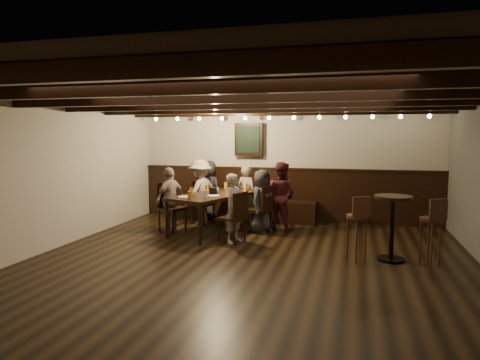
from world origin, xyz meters
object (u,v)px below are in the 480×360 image
(person_left_near, at_px, (201,192))
(person_right_near, at_px, (262,201))
(chair_right_near, at_px, (260,218))
(high_top_table, at_px, (392,218))
(person_left_far, at_px, (170,199))
(person_right_far, at_px, (234,208))
(person_bench_centre, at_px, (246,194))
(person_bench_right, at_px, (280,196))
(dining_table, at_px, (216,197))
(chair_left_near, at_px, (202,211))
(bar_stool_left, at_px, (357,237))
(chair_left_far, at_px, (172,217))
(person_bench_left, at_px, (208,190))
(bar_stool_right, at_px, (430,241))
(chair_right_far, at_px, (233,227))

(person_left_near, xyz_separation_m, person_right_near, (1.41, -0.50, -0.07))
(chair_right_near, distance_m, high_top_table, 2.63)
(chair_right_near, xyz_separation_m, person_left_far, (-1.68, -0.36, 0.34))
(person_right_far, bearing_deg, person_bench_centre, 26.57)
(person_bench_centre, distance_m, person_bench_right, 0.91)
(dining_table, relative_size, chair_left_near, 2.42)
(person_left_far, distance_m, bar_stool_left, 3.64)
(person_left_near, distance_m, person_right_near, 1.50)
(dining_table, relative_size, high_top_table, 2.23)
(person_left_near, height_order, bar_stool_left, person_left_near)
(dining_table, relative_size, chair_right_near, 2.38)
(chair_left_near, relative_size, person_right_far, 0.75)
(chair_left_near, bearing_deg, person_right_far, 58.50)
(chair_left_far, distance_m, person_bench_centre, 1.69)
(person_bench_left, distance_m, bar_stool_left, 4.00)
(person_bench_right, xyz_separation_m, person_right_far, (-0.59, -1.22, -0.07))
(person_left_far, distance_m, person_right_far, 1.50)
(chair_left_near, xyz_separation_m, chair_left_far, (-0.30, -0.85, 0.02))
(person_left_near, relative_size, high_top_table, 1.39)
(person_left_far, bearing_deg, bar_stool_left, 91.20)
(chair_left_far, distance_m, bar_stool_left, 3.60)
(person_left_near, bearing_deg, chair_left_far, 1.91)
(chair_right_near, bearing_deg, person_bench_left, 74.47)
(person_left_near, xyz_separation_m, person_right_far, (1.12, -1.35, -0.08))
(chair_left_near, height_order, person_bench_left, person_bench_left)
(person_right_far, bearing_deg, bar_stool_left, -87.96)
(bar_stool_right, bearing_deg, high_top_table, 136.06)
(chair_right_near, xyz_separation_m, person_bench_left, (-1.38, 0.96, 0.37))
(person_right_far, bearing_deg, bar_stool_right, -81.52)
(chair_left_far, xyz_separation_m, person_bench_right, (1.98, 0.73, 0.37))
(person_right_far, height_order, bar_stool_left, person_right_far)
(chair_right_far, height_order, person_bench_left, person_bench_left)
(dining_table, height_order, person_left_far, person_left_far)
(chair_left_far, xyz_separation_m, person_right_near, (1.69, 0.36, 0.31))
(person_bench_right, bearing_deg, chair_right_far, 82.34)
(chair_left_near, relative_size, chair_left_far, 0.94)
(dining_table, height_order, person_bench_centre, person_bench_centre)
(person_bench_right, distance_m, person_left_far, 2.13)
(dining_table, distance_m, chair_right_far, 0.94)
(bar_stool_left, xyz_separation_m, bar_stool_right, (1.00, 0.05, 0.00))
(chair_left_far, xyz_separation_m, bar_stool_left, (3.42, -1.13, 0.07))
(person_bench_right, distance_m, high_top_table, 2.55)
(chair_right_near, xyz_separation_m, high_top_table, (2.26, -1.29, 0.36))
(person_bench_left, height_order, bar_stool_left, person_bench_left)
(chair_right_far, relative_size, person_left_near, 0.65)
(dining_table, relative_size, person_left_near, 1.60)
(person_bench_left, bearing_deg, person_left_near, 108.43)
(person_left_far, relative_size, bar_stool_left, 1.26)
(person_left_far, relative_size, person_right_far, 1.04)
(chair_right_far, bearing_deg, person_right_far, -90.00)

